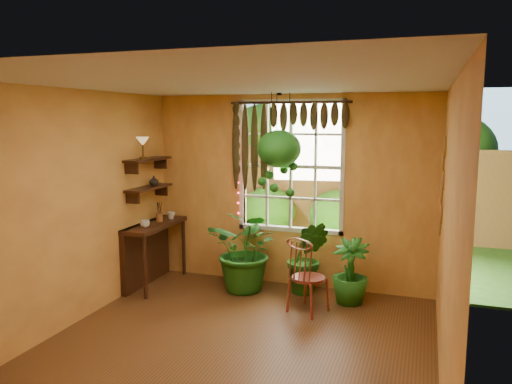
# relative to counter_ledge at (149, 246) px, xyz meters

# --- Properties ---
(floor) EXTENTS (4.50, 4.50, 0.00)m
(floor) POSITION_rel_counter_ledge_xyz_m (1.91, -1.60, -0.55)
(floor) COLOR brown
(floor) RESTS_ON ground
(ceiling) EXTENTS (4.50, 4.50, 0.00)m
(ceiling) POSITION_rel_counter_ledge_xyz_m (1.91, -1.60, 2.15)
(ceiling) COLOR silver
(ceiling) RESTS_ON wall_back
(wall_back) EXTENTS (4.00, 0.00, 4.00)m
(wall_back) POSITION_rel_counter_ledge_xyz_m (1.91, 0.65, 0.80)
(wall_back) COLOR #E8AA4F
(wall_back) RESTS_ON floor
(wall_left) EXTENTS (0.00, 4.50, 4.50)m
(wall_left) POSITION_rel_counter_ledge_xyz_m (-0.09, -1.60, 0.80)
(wall_left) COLOR #E8AA4F
(wall_left) RESTS_ON floor
(wall_right) EXTENTS (0.00, 4.50, 4.50)m
(wall_right) POSITION_rel_counter_ledge_xyz_m (3.91, -1.60, 0.80)
(wall_right) COLOR #E8AA4F
(wall_right) RESTS_ON floor
(window) EXTENTS (1.52, 0.10, 1.86)m
(window) POSITION_rel_counter_ledge_xyz_m (1.91, 0.68, 1.15)
(window) COLOR silver
(window) RESTS_ON wall_back
(valance_vine) EXTENTS (1.70, 0.12, 1.10)m
(valance_vine) POSITION_rel_counter_ledge_xyz_m (1.82, 0.56, 1.73)
(valance_vine) COLOR #391A0F
(valance_vine) RESTS_ON window
(string_lights) EXTENTS (0.03, 0.03, 1.54)m
(string_lights) POSITION_rel_counter_ledge_xyz_m (1.15, 0.59, 1.20)
(string_lights) COLOR #FF2633
(string_lights) RESTS_ON window
(wall_plates) EXTENTS (0.04, 0.32, 1.10)m
(wall_plates) POSITION_rel_counter_ledge_xyz_m (3.89, 0.19, 1.00)
(wall_plates) COLOR #FFF0D0
(wall_plates) RESTS_ON wall_right
(counter_ledge) EXTENTS (0.40, 1.20, 0.90)m
(counter_ledge) POSITION_rel_counter_ledge_xyz_m (0.00, 0.00, 0.00)
(counter_ledge) COLOR #391A0F
(counter_ledge) RESTS_ON floor
(shelf_lower) EXTENTS (0.25, 0.90, 0.04)m
(shelf_lower) POSITION_rel_counter_ledge_xyz_m (0.03, 0.00, 0.85)
(shelf_lower) COLOR #391A0F
(shelf_lower) RESTS_ON wall_left
(shelf_upper) EXTENTS (0.25, 0.90, 0.04)m
(shelf_upper) POSITION_rel_counter_ledge_xyz_m (0.03, 0.00, 1.25)
(shelf_upper) COLOR #391A0F
(shelf_upper) RESTS_ON wall_left
(backyard) EXTENTS (14.00, 10.00, 12.00)m
(backyard) POSITION_rel_counter_ledge_xyz_m (2.15, 5.27, 0.73)
(backyard) COLOR #215016
(backyard) RESTS_ON ground
(windsor_chair) EXTENTS (0.54, 0.55, 1.10)m
(windsor_chair) POSITION_rel_counter_ledge_xyz_m (2.39, -0.32, -0.23)
(windsor_chair) COLOR maroon
(windsor_chair) RESTS_ON floor
(potted_plant_left) EXTENTS (1.18, 1.06, 1.15)m
(potted_plant_left) POSITION_rel_counter_ledge_xyz_m (1.44, 0.17, 0.02)
(potted_plant_left) COLOR #134412
(potted_plant_left) RESTS_ON floor
(potted_plant_mid) EXTENTS (0.62, 0.52, 1.01)m
(potted_plant_mid) POSITION_rel_counter_ledge_xyz_m (2.24, 0.34, -0.05)
(potted_plant_mid) COLOR #134412
(potted_plant_mid) RESTS_ON floor
(potted_plant_right) EXTENTS (0.52, 0.52, 0.84)m
(potted_plant_right) POSITION_rel_counter_ledge_xyz_m (2.84, 0.17, -0.13)
(potted_plant_right) COLOR #134412
(potted_plant_right) RESTS_ON floor
(hanging_basket) EXTENTS (0.58, 0.58, 1.38)m
(hanging_basket) POSITION_rel_counter_ledge_xyz_m (1.85, 0.29, 1.35)
(hanging_basket) COLOR black
(hanging_basket) RESTS_ON ceiling
(cup_a) EXTENTS (0.16, 0.16, 0.10)m
(cup_a) POSITION_rel_counter_ledge_xyz_m (0.13, -0.29, 0.40)
(cup_a) COLOR silver
(cup_a) RESTS_ON counter_ledge
(cup_b) EXTENTS (0.14, 0.14, 0.11)m
(cup_b) POSITION_rel_counter_ledge_xyz_m (0.19, 0.33, 0.40)
(cup_b) COLOR beige
(cup_b) RESTS_ON counter_ledge
(brush_jar) EXTENTS (0.10, 0.10, 0.35)m
(brush_jar) POSITION_rel_counter_ledge_xyz_m (0.11, 0.13, 0.49)
(brush_jar) COLOR #94572B
(brush_jar) RESTS_ON counter_ledge
(shelf_vase) EXTENTS (0.14, 0.14, 0.14)m
(shelf_vase) POSITION_rel_counter_ledge_xyz_m (0.04, 0.13, 0.94)
(shelf_vase) COLOR #B2AD99
(shelf_vase) RESTS_ON shelf_lower
(tiffany_lamp) EXTENTS (0.18, 0.18, 0.30)m
(tiffany_lamp) POSITION_rel_counter_ledge_xyz_m (0.05, -0.15, 1.49)
(tiffany_lamp) COLOR brown
(tiffany_lamp) RESTS_ON shelf_upper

